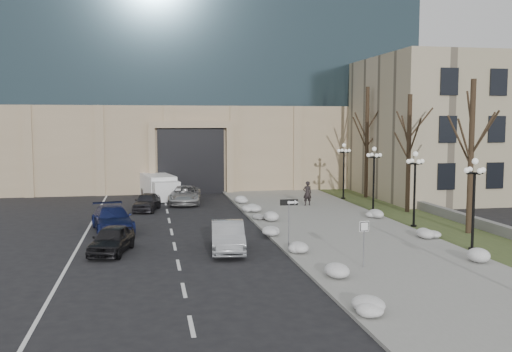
% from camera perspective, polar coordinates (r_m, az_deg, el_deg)
% --- Properties ---
extents(ground, '(160.00, 160.00, 0.00)m').
position_cam_1_polar(ground, '(22.35, 10.35, -11.74)').
color(ground, black).
rests_on(ground, ground).
extents(sidewalk, '(9.00, 40.00, 0.12)m').
position_cam_1_polar(sidewalk, '(36.31, 7.59, -4.92)').
color(sidewalk, gray).
rests_on(sidewalk, ground).
extents(curb, '(0.30, 40.00, 0.14)m').
position_cam_1_polar(curb, '(35.18, 0.58, -5.19)').
color(curb, gray).
rests_on(curb, ground).
extents(grass_strip, '(4.00, 40.00, 0.10)m').
position_cam_1_polar(grass_strip, '(38.82, 16.76, -4.44)').
color(grass_strip, '#394824').
rests_on(grass_strip, ground).
extents(stone_wall, '(0.50, 30.00, 0.70)m').
position_cam_1_polar(stone_wall, '(41.45, 17.96, -3.44)').
color(stone_wall, slate).
rests_on(stone_wall, ground).
extents(office_tower, '(40.00, 24.70, 36.00)m').
position_cam_1_polar(office_tower, '(64.85, -5.63, 16.04)').
color(office_tower, tan).
rests_on(office_tower, ground).
extents(classical_building, '(22.00, 18.12, 12.00)m').
position_cam_1_polar(classical_building, '(56.38, 21.25, 4.52)').
color(classical_building, tan).
rests_on(classical_building, ground).
extents(car_a, '(2.48, 4.29, 1.37)m').
position_cam_1_polar(car_a, '(29.60, -14.23, -6.18)').
color(car_a, black).
rests_on(car_a, ground).
extents(car_b, '(2.07, 4.78, 1.53)m').
position_cam_1_polar(car_b, '(29.07, -2.84, -6.07)').
color(car_b, '#A7ABAF').
rests_on(car_b, ground).
extents(car_c, '(3.04, 5.54, 1.52)m').
position_cam_1_polar(car_c, '(35.32, -14.17, -4.18)').
color(car_c, navy).
rests_on(car_c, ground).
extents(car_d, '(2.98, 5.46, 1.45)m').
position_cam_1_polar(car_d, '(45.91, -7.13, -1.89)').
color(car_d, '#B4B4B4').
rests_on(car_d, ground).
extents(car_e, '(2.37, 4.16, 1.33)m').
position_cam_1_polar(car_e, '(42.87, -10.86, -2.55)').
color(car_e, '#2D2C31').
rests_on(car_e, ground).
extents(pedestrian, '(0.72, 0.50, 1.88)m').
position_cam_1_polar(pedestrian, '(44.11, 5.15, -1.73)').
color(pedestrian, black).
rests_on(pedestrian, sidewalk).
extents(box_truck, '(3.34, 6.59, 2.00)m').
position_cam_1_polar(box_truck, '(49.38, -9.63, -1.12)').
color(box_truck, silver).
rests_on(box_truck, ground).
extents(one_way_sign, '(0.97, 0.26, 2.60)m').
position_cam_1_polar(one_way_sign, '(29.38, 3.62, -3.22)').
color(one_way_sign, slate).
rests_on(one_way_sign, ground).
extents(keep_sign, '(0.47, 0.11, 2.19)m').
position_cam_1_polar(keep_sign, '(25.79, 10.75, -5.73)').
color(keep_sign, slate).
rests_on(keep_sign, ground).
extents(snow_clump_a, '(1.10, 1.60, 0.36)m').
position_cam_1_polar(snow_clump_a, '(20.14, 10.76, -12.80)').
color(snow_clump_a, silver).
rests_on(snow_clump_a, sidewalk).
extents(snow_clump_b, '(1.10, 1.60, 0.36)m').
position_cam_1_polar(snow_clump_b, '(24.21, 7.30, -9.61)').
color(snow_clump_b, silver).
rests_on(snow_clump_b, sidewalk).
extents(snow_clump_c, '(1.10, 1.60, 0.36)m').
position_cam_1_polar(snow_clump_c, '(28.40, 3.73, -7.31)').
color(snow_clump_c, silver).
rests_on(snow_clump_c, sidewalk).
extents(snow_clump_d, '(1.10, 1.60, 0.36)m').
position_cam_1_polar(snow_clump_d, '(32.57, 2.11, -5.65)').
color(snow_clump_d, silver).
rests_on(snow_clump_d, sidewalk).
extents(snow_clump_e, '(1.10, 1.60, 0.36)m').
position_cam_1_polar(snow_clump_e, '(37.48, 0.88, -4.17)').
color(snow_clump_e, silver).
rests_on(snow_clump_e, sidewalk).
extents(snow_clump_f, '(1.10, 1.60, 0.36)m').
position_cam_1_polar(snow_clump_f, '(41.37, -0.82, -3.25)').
color(snow_clump_f, silver).
rests_on(snow_clump_f, sidewalk).
extents(snow_clump_g, '(1.10, 1.60, 0.36)m').
position_cam_1_polar(snow_clump_g, '(45.43, -1.58, -2.47)').
color(snow_clump_g, silver).
rests_on(snow_clump_g, sidewalk).
extents(snow_clump_h, '(1.10, 1.60, 0.36)m').
position_cam_1_polar(snow_clump_h, '(28.52, 21.80, -7.65)').
color(snow_clump_h, silver).
rests_on(snow_clump_h, sidewalk).
extents(snow_clump_i, '(1.10, 1.60, 0.36)m').
position_cam_1_polar(snow_clump_i, '(33.67, 16.87, -5.51)').
color(snow_clump_i, silver).
rests_on(snow_clump_i, sidewalk).
extents(snow_clump_j, '(1.10, 1.60, 0.36)m').
position_cam_1_polar(snow_clump_j, '(39.00, 12.28, -3.92)').
color(snow_clump_j, silver).
rests_on(snow_clump_j, sidewalk).
extents(lamppost_a, '(1.18, 1.18, 4.76)m').
position_cam_1_polar(lamppost_a, '(30.68, 20.97, -1.46)').
color(lamppost_a, black).
rests_on(lamppost_a, ground).
extents(lamppost_b, '(1.18, 1.18, 4.76)m').
position_cam_1_polar(lamppost_b, '(36.33, 15.60, -0.26)').
color(lamppost_b, black).
rests_on(lamppost_b, ground).
extents(lamppost_c, '(1.18, 1.18, 4.76)m').
position_cam_1_polar(lamppost_c, '(42.23, 11.71, 0.60)').
color(lamppost_c, black).
rests_on(lamppost_c, ground).
extents(lamppost_d, '(1.18, 1.18, 4.76)m').
position_cam_1_polar(lamppost_d, '(48.29, 8.77, 1.25)').
color(lamppost_d, black).
rests_on(lamppost_d, ground).
extents(tree_near, '(3.20, 3.20, 9.00)m').
position_cam_1_polar(tree_near, '(35.04, 20.77, 3.89)').
color(tree_near, black).
rests_on(tree_near, ground).
extents(tree_mid, '(3.20, 3.20, 8.50)m').
position_cam_1_polar(tree_mid, '(42.08, 15.07, 3.83)').
color(tree_mid, black).
rests_on(tree_mid, ground).
extents(tree_far, '(3.20, 3.20, 9.50)m').
position_cam_1_polar(tree_far, '(49.40, 11.05, 4.88)').
color(tree_far, black).
rests_on(tree_far, ground).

